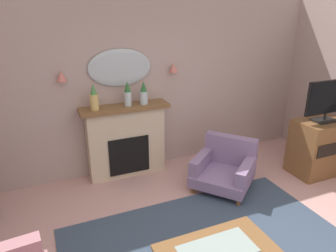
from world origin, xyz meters
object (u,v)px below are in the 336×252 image
(wall_sconce_left, at_px, (61,76))
(armchair_beside_couch, at_px, (225,167))
(mantel_vase_left, at_px, (94,98))
(wall_mirror, at_px, (120,68))
(mantel_vase_centre, at_px, (144,94))
(fireplace, at_px, (126,141))
(wall_sconce_right, at_px, (173,68))
(tv_flatscreen, at_px, (328,100))
(mantel_vase_right, at_px, (128,94))
(tv_cabinet, at_px, (318,147))

(wall_sconce_left, height_order, armchair_beside_couch, wall_sconce_left)
(armchair_beside_couch, bearing_deg, mantel_vase_left, 152.60)
(wall_mirror, distance_m, armchair_beside_couch, 2.16)
(mantel_vase_centre, bearing_deg, fireplace, 174.61)
(fireplace, relative_size, armchair_beside_couch, 1.19)
(fireplace, relative_size, mantel_vase_left, 3.49)
(wall_sconce_right, bearing_deg, tv_flatscreen, -32.78)
(mantel_vase_right, bearing_deg, wall_sconce_right, 8.53)
(mantel_vase_left, distance_m, wall_sconce_right, 1.35)
(wall_sconce_left, relative_size, armchair_beside_couch, 0.12)
(mantel_vase_right, relative_size, tv_cabinet, 0.42)
(mantel_vase_right, height_order, tv_flatscreen, tv_flatscreen)
(fireplace, distance_m, mantel_vase_centre, 0.81)
(mantel_vase_left, distance_m, wall_sconce_left, 0.53)
(mantel_vase_right, bearing_deg, mantel_vase_centre, 0.00)
(armchair_beside_couch, distance_m, tv_flatscreen, 1.86)
(wall_mirror, bearing_deg, mantel_vase_centre, -29.54)
(tv_cabinet, relative_size, tv_flatscreen, 1.07)
(wall_sconce_right, relative_size, tv_cabinet, 0.16)
(wall_sconce_right, xyz_separation_m, armchair_beside_couch, (0.41, -1.01, -1.35))
(wall_mirror, bearing_deg, mantel_vase_left, -159.30)
(wall_sconce_right, bearing_deg, wall_sconce_left, 180.00)
(wall_mirror, bearing_deg, tv_cabinet, -24.78)
(wall_sconce_right, height_order, armchair_beside_couch, wall_sconce_right)
(wall_mirror, xyz_separation_m, tv_cabinet, (2.84, -1.31, -1.26))
(tv_flatscreen, bearing_deg, wall_mirror, 154.87)
(wall_mirror, height_order, tv_cabinet, wall_mirror)
(mantel_vase_right, distance_m, tv_cabinet, 3.15)
(wall_sconce_right, bearing_deg, armchair_beside_couch, -67.77)
(mantel_vase_centre, height_order, armchair_beside_couch, mantel_vase_centre)
(tv_cabinet, bearing_deg, fireplace, 157.61)
(tv_cabinet, bearing_deg, wall_sconce_left, 161.12)
(mantel_vase_right, height_order, tv_cabinet, mantel_vase_right)
(fireplace, height_order, wall_sconce_left, wall_sconce_left)
(mantel_vase_centre, bearing_deg, wall_mirror, 150.46)
(fireplace, xyz_separation_m, armchair_beside_couch, (1.26, -0.92, -0.27))
(mantel_vase_right, bearing_deg, fireplace, 150.47)
(mantel_vase_right, xyz_separation_m, tv_cabinet, (2.79, -1.14, -0.89))
(mantel_vase_left, distance_m, mantel_vase_right, 0.50)
(wall_mirror, relative_size, tv_cabinet, 1.07)
(fireplace, xyz_separation_m, tv_flatscreen, (2.84, -1.19, 0.68))
(fireplace, distance_m, mantel_vase_right, 0.77)
(mantel_vase_right, relative_size, wall_sconce_left, 2.70)
(wall_mirror, relative_size, armchair_beside_couch, 0.84)
(tv_cabinet, distance_m, tv_flatscreen, 0.80)
(mantel_vase_left, height_order, mantel_vase_centre, mantel_vase_left)
(wall_sconce_right, bearing_deg, tv_cabinet, -32.36)
(wall_mirror, height_order, wall_sconce_right, wall_mirror)
(mantel_vase_right, relative_size, armchair_beside_couch, 0.33)
(armchair_beside_couch, xyz_separation_m, tv_flatscreen, (1.58, -0.28, 0.94))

